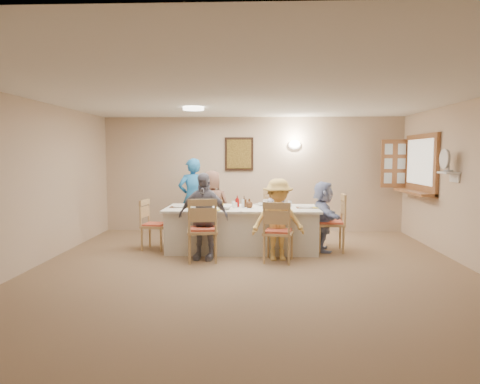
{
  "coord_description": "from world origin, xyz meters",
  "views": [
    {
      "loc": [
        0.08,
        -5.86,
        1.69
      ],
      "look_at": [
        -0.2,
        1.4,
        1.05
      ],
      "focal_mm": 32.0,
      "sensor_mm": 36.0,
      "label": 1
    }
  ],
  "objects_px": {
    "dining_table": "(242,229)",
    "diner_front_right": "(278,220)",
    "chair_front_right": "(278,231)",
    "chair_left_end": "(155,224)",
    "diner_back_right": "(274,212)",
    "serving_hatch": "(421,164)",
    "chair_front_left": "(202,229)",
    "desk_fan": "(447,163)",
    "diner_right_end": "(323,216)",
    "caregiver": "(192,198)",
    "chair_right_end": "(330,222)",
    "diner_front_left": "(203,216)",
    "condiment_ketchup": "(237,201)",
    "chair_back_left": "(213,218)",
    "diner_back_left": "(212,206)",
    "chair_back_right": "(274,216)"
  },
  "relations": [
    {
      "from": "dining_table",
      "to": "diner_front_right",
      "type": "relative_size",
      "value": 2.04
    },
    {
      "from": "chair_front_right",
      "to": "chair_left_end",
      "type": "xyz_separation_m",
      "value": [
        -2.15,
        0.8,
        -0.04
      ]
    },
    {
      "from": "diner_back_right",
      "to": "diner_front_right",
      "type": "height_order",
      "value": "diner_front_right"
    },
    {
      "from": "serving_hatch",
      "to": "chair_left_end",
      "type": "bearing_deg",
      "value": -170.73
    },
    {
      "from": "chair_front_left",
      "to": "desk_fan",
      "type": "bearing_deg",
      "value": 175.56
    },
    {
      "from": "chair_front_right",
      "to": "serving_hatch",
      "type": "bearing_deg",
      "value": -138.86
    },
    {
      "from": "diner_right_end",
      "to": "caregiver",
      "type": "relative_size",
      "value": 0.76
    },
    {
      "from": "chair_front_right",
      "to": "chair_right_end",
      "type": "relative_size",
      "value": 0.96
    },
    {
      "from": "diner_front_left",
      "to": "condiment_ketchup",
      "type": "xyz_separation_m",
      "value": [
        0.51,
        0.73,
        0.16
      ]
    },
    {
      "from": "diner_front_left",
      "to": "caregiver",
      "type": "relative_size",
      "value": 0.87
    },
    {
      "from": "chair_back_left",
      "to": "diner_front_left",
      "type": "xyz_separation_m",
      "value": [
        0.0,
        -1.48,
        0.25
      ]
    },
    {
      "from": "dining_table",
      "to": "diner_back_left",
      "type": "height_order",
      "value": "diner_back_left"
    },
    {
      "from": "chair_right_end",
      "to": "chair_back_left",
      "type": "bearing_deg",
      "value": -107.4
    },
    {
      "from": "chair_back_left",
      "to": "condiment_ketchup",
      "type": "bearing_deg",
      "value": -49.65
    },
    {
      "from": "chair_back_right",
      "to": "diner_back_right",
      "type": "bearing_deg",
      "value": -87.37
    },
    {
      "from": "diner_front_right",
      "to": "caregiver",
      "type": "bearing_deg",
      "value": 124.56
    },
    {
      "from": "dining_table",
      "to": "diner_front_left",
      "type": "xyz_separation_m",
      "value": [
        -0.6,
        -0.68,
        0.32
      ]
    },
    {
      "from": "diner_back_left",
      "to": "diner_front_right",
      "type": "distance_m",
      "value": 1.81
    },
    {
      "from": "dining_table",
      "to": "chair_back_right",
      "type": "bearing_deg",
      "value": 53.13
    },
    {
      "from": "chair_back_right",
      "to": "caregiver",
      "type": "bearing_deg",
      "value": 170.66
    },
    {
      "from": "diner_back_right",
      "to": "condiment_ketchup",
      "type": "distance_m",
      "value": 0.97
    },
    {
      "from": "dining_table",
      "to": "chair_back_left",
      "type": "relative_size",
      "value": 2.95
    },
    {
      "from": "chair_front_right",
      "to": "chair_right_end",
      "type": "xyz_separation_m",
      "value": [
        0.95,
        0.8,
        0.02
      ]
    },
    {
      "from": "diner_back_right",
      "to": "diner_front_left",
      "type": "distance_m",
      "value": 1.82
    },
    {
      "from": "desk_fan",
      "to": "diner_back_left",
      "type": "bearing_deg",
      "value": 162.45
    },
    {
      "from": "diner_back_left",
      "to": "diner_front_left",
      "type": "relative_size",
      "value": 0.99
    },
    {
      "from": "chair_front_left",
      "to": "diner_back_left",
      "type": "xyz_separation_m",
      "value": [
        0.0,
        1.48,
        0.18
      ]
    },
    {
      "from": "diner_front_right",
      "to": "chair_right_end",
      "type": "bearing_deg",
      "value": 28.11
    },
    {
      "from": "chair_back_left",
      "to": "chair_back_right",
      "type": "bearing_deg",
      "value": 5.76
    },
    {
      "from": "serving_hatch",
      "to": "chair_back_right",
      "type": "xyz_separation_m",
      "value": [
        -2.78,
        -0.0,
        -1.0
      ]
    },
    {
      "from": "desk_fan",
      "to": "chair_left_end",
      "type": "distance_m",
      "value": 4.98
    },
    {
      "from": "chair_front_left",
      "to": "diner_front_left",
      "type": "xyz_separation_m",
      "value": [
        0.0,
        0.12,
        0.19
      ]
    },
    {
      "from": "condiment_ketchup",
      "to": "diner_back_right",
      "type": "bearing_deg",
      "value": 42.44
    },
    {
      "from": "chair_right_end",
      "to": "chair_front_right",
      "type": "bearing_deg",
      "value": -46.89
    },
    {
      "from": "desk_fan",
      "to": "chair_back_left",
      "type": "bearing_deg",
      "value": 160.85
    },
    {
      "from": "diner_back_right",
      "to": "diner_right_end",
      "type": "relative_size",
      "value": 0.95
    },
    {
      "from": "chair_back_right",
      "to": "chair_front_right",
      "type": "distance_m",
      "value": 1.6
    },
    {
      "from": "diner_back_right",
      "to": "caregiver",
      "type": "distance_m",
      "value": 1.73
    },
    {
      "from": "diner_back_right",
      "to": "diner_front_right",
      "type": "xyz_separation_m",
      "value": [
        0.0,
        -1.36,
        0.07
      ]
    },
    {
      "from": "chair_left_end",
      "to": "diner_back_left",
      "type": "bearing_deg",
      "value": -45.6
    },
    {
      "from": "serving_hatch",
      "to": "diner_front_left",
      "type": "bearing_deg",
      "value": -159.55
    },
    {
      "from": "chair_right_end",
      "to": "diner_front_right",
      "type": "height_order",
      "value": "diner_front_right"
    },
    {
      "from": "serving_hatch",
      "to": "diner_back_left",
      "type": "height_order",
      "value": "serving_hatch"
    },
    {
      "from": "chair_front_left",
      "to": "condiment_ketchup",
      "type": "distance_m",
      "value": 1.06
    },
    {
      "from": "condiment_ketchup",
      "to": "chair_front_left",
      "type": "bearing_deg",
      "value": -121.1
    },
    {
      "from": "caregiver",
      "to": "chair_right_end",
      "type": "bearing_deg",
      "value": 129.98
    },
    {
      "from": "desk_fan",
      "to": "diner_front_left",
      "type": "relative_size",
      "value": 0.21
    },
    {
      "from": "serving_hatch",
      "to": "chair_front_right",
      "type": "relative_size",
      "value": 1.54
    },
    {
      "from": "condiment_ketchup",
      "to": "diner_back_left",
      "type": "bearing_deg",
      "value": 129.41
    },
    {
      "from": "chair_front_right",
      "to": "condiment_ketchup",
      "type": "height_order",
      "value": "chair_front_right"
    }
  ]
}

